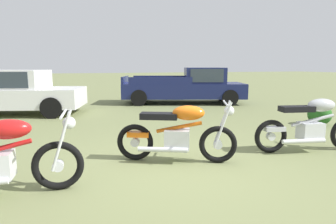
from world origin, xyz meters
name	(u,v)px	position (x,y,z in m)	size (l,w,h in m)	color
ground_plane	(179,166)	(0.00, 0.00, 0.00)	(120.00, 120.00, 0.00)	olive
motorcycle_orange	(178,133)	(0.07, 0.24, 0.48)	(1.83, 1.09, 1.02)	black
motorcycle_silver	(311,125)	(2.59, -0.04, 0.49)	(2.07, 0.75, 1.02)	black
car_white	(8,90)	(-3.40, 6.34, 0.80)	(4.77, 2.88, 1.43)	silver
pickup_truck_navy	(190,85)	(3.25, 7.02, 0.75)	(5.30, 3.34, 1.49)	#161E4C
shrub_low	(320,115)	(4.72, 1.73, 0.28)	(0.57, 0.62, 0.55)	#23591E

